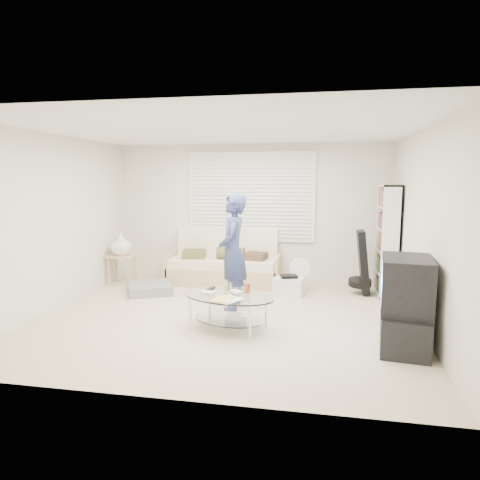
% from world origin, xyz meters
% --- Properties ---
extents(ground, '(5.00, 5.00, 0.00)m').
position_xyz_m(ground, '(0.00, 0.00, 0.00)').
color(ground, '#B8AC8F').
rests_on(ground, ground).
extents(room_shell, '(5.02, 4.52, 2.51)m').
position_xyz_m(room_shell, '(0.00, 0.48, 1.63)').
color(room_shell, silver).
rests_on(room_shell, ground).
extents(window_blinds, '(2.32, 0.08, 1.62)m').
position_xyz_m(window_blinds, '(0.00, 2.20, 1.55)').
color(window_blinds, silver).
rests_on(window_blinds, ground).
extents(futon_sofa, '(2.01, 0.81, 0.98)m').
position_xyz_m(futon_sofa, '(-0.43, 1.87, 0.32)').
color(futon_sofa, tan).
rests_on(futon_sofa, ground).
extents(grey_floor_pillow, '(0.92, 0.92, 0.16)m').
position_xyz_m(grey_floor_pillow, '(-1.50, 1.00, 0.08)').
color(grey_floor_pillow, slate).
rests_on(grey_floor_pillow, ground).
extents(side_table, '(0.46, 0.37, 0.92)m').
position_xyz_m(side_table, '(-2.22, 1.48, 0.68)').
color(side_table, tan).
rests_on(side_table, ground).
extents(bookshelf, '(0.28, 0.75, 1.78)m').
position_xyz_m(bookshelf, '(2.32, 1.64, 0.89)').
color(bookshelf, white).
rests_on(bookshelf, ground).
extents(guitar_case, '(0.37, 0.38, 1.03)m').
position_xyz_m(guitar_case, '(1.95, 1.55, 0.46)').
color(guitar_case, black).
rests_on(guitar_case, ground).
extents(floor_fan, '(0.35, 0.23, 0.57)m').
position_xyz_m(floor_fan, '(0.94, 1.57, 0.33)').
color(floor_fan, white).
rests_on(floor_fan, ground).
extents(storage_bin, '(0.52, 0.40, 0.33)m').
position_xyz_m(storage_bin, '(0.78, 1.29, 0.15)').
color(storage_bin, white).
rests_on(storage_bin, ground).
extents(tv_unit, '(0.62, 1.00, 1.02)m').
position_xyz_m(tv_unit, '(2.20, -0.66, 0.50)').
color(tv_unit, black).
rests_on(tv_unit, ground).
extents(coffee_table, '(1.36, 1.06, 0.56)m').
position_xyz_m(coffee_table, '(0.14, -0.46, 0.36)').
color(coffee_table, silver).
rests_on(coffee_table, ground).
extents(standing_person, '(0.47, 0.66, 1.67)m').
position_xyz_m(standing_person, '(0.02, 0.42, 0.84)').
color(standing_person, navy).
rests_on(standing_person, ground).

